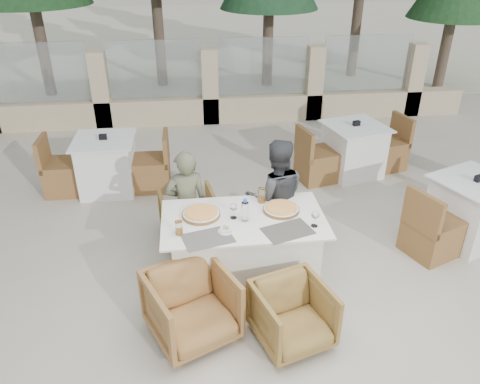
{
  "coord_description": "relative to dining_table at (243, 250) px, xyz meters",
  "views": [
    {
      "loc": [
        -0.44,
        -3.83,
        3.2
      ],
      "look_at": [
        0.04,
        0.31,
        0.9
      ],
      "focal_mm": 35.0,
      "sensor_mm": 36.0,
      "label": 1
    }
  ],
  "objects": [
    {
      "name": "wine_glass_corner",
      "position": [
        0.65,
        -0.22,
        0.48
      ],
      "size": [
        0.1,
        0.1,
        0.18
      ],
      "primitive_type": null,
      "rotation": [
        0.0,
        0.0,
        -0.37
      ],
      "color": "silver",
      "rests_on": "dining_table"
    },
    {
      "name": "sand_patch",
      "position": [
        -0.04,
        13.99,
        -0.38
      ],
      "size": [
        30.0,
        16.0,
        0.01
      ],
      "primitive_type": "cube",
      "color": "beige",
      "rests_on": "ground"
    },
    {
      "name": "armchair_near_left",
      "position": [
        -0.55,
        -0.7,
        -0.06
      ],
      "size": [
        0.93,
        0.94,
        0.65
      ],
      "primitive_type": "imported",
      "rotation": [
        0.0,
        0.0,
        0.43
      ],
      "color": "olive",
      "rests_on": "ground"
    },
    {
      "name": "dining_table",
      "position": [
        0.0,
        0.0,
        0.0
      ],
      "size": [
        1.6,
        0.9,
        0.77
      ],
      "primitive_type": null,
      "color": "white",
      "rests_on": "ground"
    },
    {
      "name": "wine_glass_centre",
      "position": [
        -0.1,
        0.02,
        0.48
      ],
      "size": [
        0.09,
        0.09,
        0.18
      ],
      "primitive_type": null,
      "rotation": [
        0.0,
        0.0,
        -0.19
      ],
      "color": "silver",
      "rests_on": "dining_table"
    },
    {
      "name": "pizza_left",
      "position": [
        -0.41,
        0.1,
        0.41
      ],
      "size": [
        0.45,
        0.45,
        0.05
      ],
      "primitive_type": "cylinder",
      "rotation": [
        0.0,
        0.0,
        0.22
      ],
      "color": "orange",
      "rests_on": "dining_table"
    },
    {
      "name": "water_bottle",
      "position": [
        0.01,
        -0.04,
        0.5
      ],
      "size": [
        0.08,
        0.08,
        0.24
      ],
      "primitive_type": "cylinder",
      "rotation": [
        0.0,
        0.0,
        -0.23
      ],
      "color": "#BCDAF8",
      "rests_on": "dining_table"
    },
    {
      "name": "placemat_near_right",
      "position": [
        0.38,
        -0.27,
        0.39
      ],
      "size": [
        0.52,
        0.42,
        0.0
      ],
      "primitive_type": "cube",
      "rotation": [
        0.0,
        0.0,
        0.31
      ],
      "color": "#4F4B44",
      "rests_on": "dining_table"
    },
    {
      "name": "bg_table_b",
      "position": [
        1.94,
        2.32,
        0.0
      ],
      "size": [
        1.79,
        1.18,
        0.77
      ],
      "primitive_type": null,
      "rotation": [
        0.0,
        0.0,
        0.24
      ],
      "color": "white",
      "rests_on": "ground"
    },
    {
      "name": "pizza_right",
      "position": [
        0.39,
        0.1,
        0.41
      ],
      "size": [
        0.43,
        0.43,
        0.05
      ],
      "primitive_type": "cylinder",
      "rotation": [
        0.0,
        0.0,
        -0.2
      ],
      "color": "orange",
      "rests_on": "dining_table"
    },
    {
      "name": "olive_dish",
      "position": [
        -0.19,
        -0.21,
        0.41
      ],
      "size": [
        0.14,
        0.14,
        0.04
      ],
      "primitive_type": null,
      "rotation": [
        0.0,
        0.0,
        0.32
      ],
      "color": "silver",
      "rests_on": "dining_table"
    },
    {
      "name": "diner_right",
      "position": [
        0.41,
        0.49,
        0.3
      ],
      "size": [
        0.67,
        0.53,
        1.37
      ],
      "primitive_type": "imported",
      "rotation": [
        0.0,
        0.0,
        3.13
      ],
      "color": "#36393B",
      "rests_on": "ground"
    },
    {
      "name": "armchair_near_right",
      "position": [
        0.33,
        -0.86,
        -0.1
      ],
      "size": [
        0.77,
        0.79,
        0.57
      ],
      "primitive_type": "imported",
      "rotation": [
        0.0,
        0.0,
        0.31
      ],
      "color": "olive",
      "rests_on": "ground"
    },
    {
      "name": "perimeter_wall_far",
      "position": [
        -0.04,
        4.79,
        0.42
      ],
      "size": [
        10.0,
        0.34,
        1.6
      ],
      "primitive_type": null,
      "color": "#C7B28C",
      "rests_on": "ground"
    },
    {
      "name": "bg_table_c",
      "position": [
        2.72,
        0.47,
        0.0
      ],
      "size": [
        1.83,
        1.38,
        0.77
      ],
      "primitive_type": null,
      "rotation": [
        0.0,
        0.0,
        0.38
      ],
      "color": "silver",
      "rests_on": "ground"
    },
    {
      "name": "beer_glass_right",
      "position": [
        0.22,
        0.3,
        0.46
      ],
      "size": [
        0.1,
        0.1,
        0.16
      ],
      "primitive_type": "cylinder",
      "rotation": [
        0.0,
        0.0,
        -0.37
      ],
      "color": "#C6731C",
      "rests_on": "dining_table"
    },
    {
      "name": "ground",
      "position": [
        -0.04,
        -0.01,
        -0.39
      ],
      "size": [
        80.0,
        80.0,
        0.0
      ],
      "primitive_type": "plane",
      "color": "#B9B19E",
      "rests_on": "ground"
    },
    {
      "name": "beer_glass_left",
      "position": [
        -0.62,
        -0.2,
        0.45
      ],
      "size": [
        0.08,
        0.08,
        0.14
      ],
      "primitive_type": "cylinder",
      "rotation": [
        0.0,
        0.0,
        -0.13
      ],
      "color": "orange",
      "rests_on": "dining_table"
    },
    {
      "name": "bg_table_a",
      "position": [
        -1.64,
        2.22,
        0.0
      ],
      "size": [
        1.65,
        0.84,
        0.77
      ],
      "primitive_type": null,
      "rotation": [
        0.0,
        0.0,
        -0.01
      ],
      "color": "white",
      "rests_on": "ground"
    },
    {
      "name": "diner_left",
      "position": [
        -0.55,
        0.56,
        0.25
      ],
      "size": [
        0.5,
        0.37,
        1.26
      ],
      "primitive_type": "imported",
      "rotation": [
        0.0,
        0.0,
        3.29
      ],
      "color": "#595B42",
      "rests_on": "ground"
    },
    {
      "name": "placemat_near_left",
      "position": [
        -0.37,
        -0.3,
        0.39
      ],
      "size": [
        0.51,
        0.4,
        0.0
      ],
      "primitive_type": "cube",
      "rotation": [
        0.0,
        0.0,
        0.25
      ],
      "color": "#615B53",
      "rests_on": "dining_table"
    },
    {
      "name": "armchair_far_left",
      "position": [
        -0.55,
        0.9,
        -0.09
      ],
      "size": [
        0.72,
        0.74,
        0.59
      ],
      "primitive_type": "imported",
      "rotation": [
        0.0,
        0.0,
        3.3
      ],
      "color": "olive",
      "rests_on": "ground"
    },
    {
      "name": "armchair_far_right",
      "position": [
        0.45,
        0.61,
        -0.11
      ],
      "size": [
        0.7,
        0.71,
        0.54
      ],
      "primitive_type": "imported",
      "rotation": [
        0.0,
        0.0,
        2.92
      ],
      "color": "olive",
      "rests_on": "ground"
    }
  ]
}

